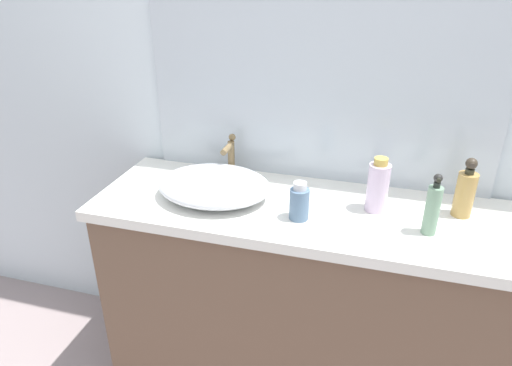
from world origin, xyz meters
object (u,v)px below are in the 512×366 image
object	(u,v)px
perfume_bottle	(378,186)
spray_can	(299,202)
soap_dispenser	(432,208)
lotion_bottle	(465,192)
sink_basin	(214,185)

from	to	relation	value
perfume_bottle	spray_can	distance (m)	0.28
soap_dispenser	lotion_bottle	bearing A→B (deg)	53.48
soap_dispenser	lotion_bottle	size ratio (longest dim) A/B	0.98
sink_basin	soap_dispenser	bearing A→B (deg)	-3.66
spray_can	lotion_bottle	bearing A→B (deg)	18.20
soap_dispenser	lotion_bottle	distance (m)	0.19
lotion_bottle	spray_can	bearing A→B (deg)	-161.80
perfume_bottle	sink_basin	bearing A→B (deg)	-173.92
soap_dispenser	spray_can	distance (m)	0.42
sink_basin	spray_can	world-z (taller)	spray_can
perfume_bottle	spray_can	size ratio (longest dim) A/B	1.46
sink_basin	soap_dispenser	world-z (taller)	soap_dispenser
soap_dispenser	perfume_bottle	distance (m)	0.20
lotion_bottle	spray_can	size ratio (longest dim) A/B	1.57
lotion_bottle	perfume_bottle	xyz separation A→B (m)	(-0.28, -0.04, 0.00)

